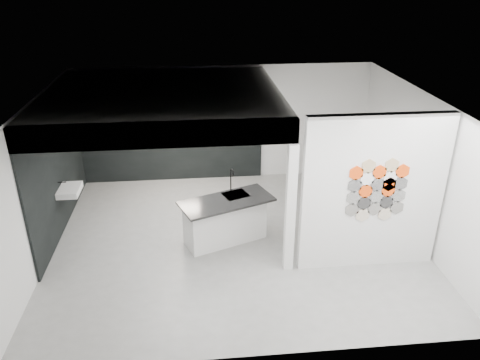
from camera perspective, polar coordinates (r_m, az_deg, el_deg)
name	(u,v)px	position (r m, az deg, el deg)	size (l,w,h in m)	color
floor	(236,240)	(9.25, -0.43, -7.31)	(7.00, 6.00, 0.01)	gray
partition_panel	(373,194)	(8.20, 15.90, -1.63)	(2.45, 0.15, 2.80)	silver
bay_clad_back	(171,135)	(11.41, -8.41, 5.49)	(4.40, 0.04, 2.35)	black
bay_clad_left	(58,172)	(9.95, -21.36, 0.96)	(0.04, 4.00, 2.35)	black
bulkhead	(163,101)	(9.12, -9.36, 9.49)	(4.40, 4.00, 0.40)	silver
corner_column	(290,210)	(7.91, 6.15, -3.60)	(0.16, 0.16, 2.35)	silver
fascia_beam	(157,135)	(7.29, -10.09, 5.45)	(4.40, 0.16, 0.40)	silver
wall_basin	(70,190)	(9.84, -20.05, -1.18)	(0.40, 0.60, 0.12)	silver
display_shelf	(175,131)	(11.26, -7.95, 5.94)	(3.00, 0.15, 0.04)	black
kitchen_island	(225,219)	(9.00, -1.82, -4.80)	(1.89, 1.34, 1.40)	silver
stockpot	(116,128)	(11.36, -14.84, 6.16)	(0.25, 0.25, 0.21)	black
kettle	(221,126)	(11.24, -2.28, 6.63)	(0.17, 0.17, 0.15)	black
glass_bowl	(231,126)	(11.26, -1.06, 6.57)	(0.15, 0.15, 0.11)	gray
glass_vase	(231,125)	(11.25, -1.06, 6.70)	(0.11, 0.11, 0.16)	gray
bottle_dark	(163,127)	(11.24, -9.42, 6.39)	(0.07, 0.07, 0.18)	black
utensil_cup	(136,129)	(11.31, -12.60, 6.06)	(0.09, 0.09, 0.11)	black
hex_tile_cluster	(377,190)	(8.09, 16.41, -1.22)	(1.04, 0.02, 1.16)	#66635E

